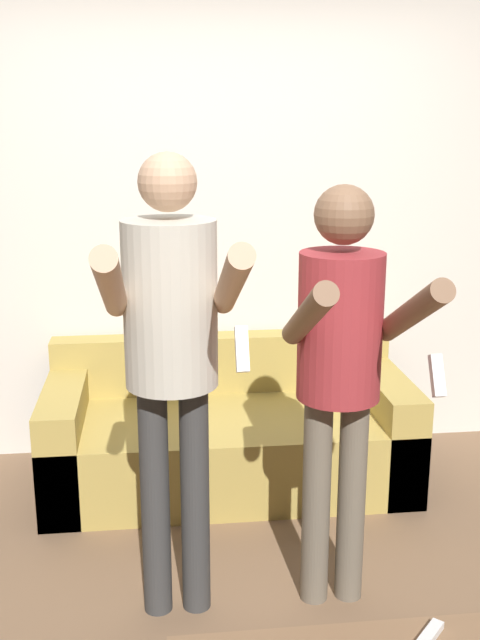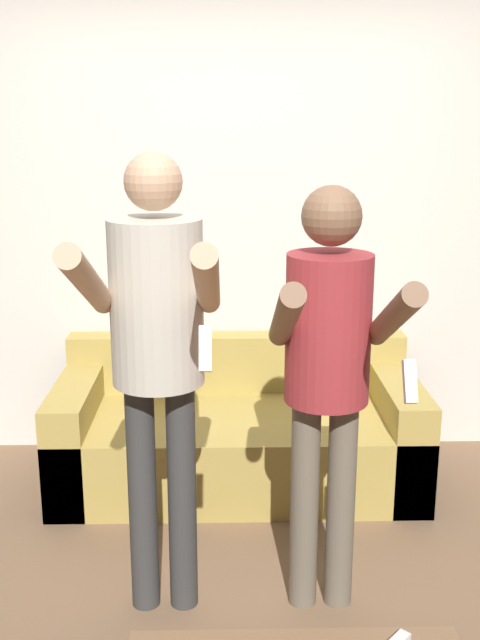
% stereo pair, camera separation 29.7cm
% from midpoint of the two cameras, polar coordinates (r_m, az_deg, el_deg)
% --- Properties ---
extents(ground_plane, '(14.00, 14.00, 0.00)m').
position_cam_midpoint_polar(ground_plane, '(3.15, -1.74, -21.19)').
color(ground_plane, brown).
extents(wall_back, '(6.40, 0.06, 2.70)m').
position_cam_midpoint_polar(wall_back, '(4.18, -3.79, 7.87)').
color(wall_back, silver).
rests_on(wall_back, ground_plane).
extents(couch, '(1.88, 0.88, 0.71)m').
position_cam_midpoint_polar(couch, '(4.02, -3.07, -8.75)').
color(couch, '#AD9347').
rests_on(couch, ground_plane).
extents(person_standing_left, '(0.46, 0.78, 1.76)m').
position_cam_midpoint_polar(person_standing_left, '(2.68, -8.42, -1.41)').
color(person_standing_left, '#383838').
rests_on(person_standing_left, ground_plane).
extents(person_standing_right, '(0.43, 0.71, 1.65)m').
position_cam_midpoint_polar(person_standing_right, '(2.75, 4.62, -2.78)').
color(person_standing_right, '#6B6051').
rests_on(person_standing_right, ground_plane).
extents(remote_far, '(0.13, 0.13, 0.02)m').
position_cam_midpoint_polar(remote_far, '(2.45, 10.59, -22.70)').
color(remote_far, white).
rests_on(remote_far, coffee_table).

